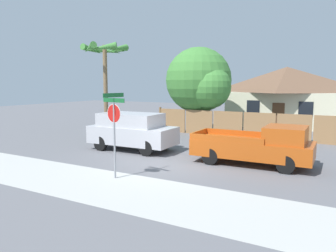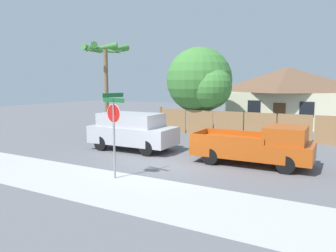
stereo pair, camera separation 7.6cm
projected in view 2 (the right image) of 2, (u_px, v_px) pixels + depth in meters
ground_plane at (169, 165)px, 13.99m from camera, size 80.00×80.00×0.00m
sidewalk_strip at (115, 188)px, 10.88m from camera, size 36.00×3.20×0.01m
wooden_fence at (260, 126)px, 20.40m from camera, size 14.51×0.12×1.75m
house at (287, 95)px, 27.03m from camera, size 9.20×6.29×4.81m
oak_tree at (201, 82)px, 23.26m from camera, size 4.93×4.69×6.04m
palm_tree at (106, 57)px, 21.69m from camera, size 2.97×3.18×6.05m
red_suv at (132, 130)px, 17.01m from camera, size 4.54×2.15×1.92m
orange_pickup at (258, 146)px, 13.84m from camera, size 5.01×2.14×1.72m
stop_sign at (114, 121)px, 11.74m from camera, size 1.06×0.96×3.11m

